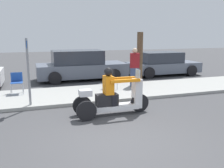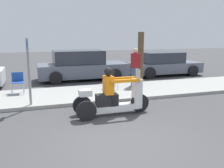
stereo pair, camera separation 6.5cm
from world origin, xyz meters
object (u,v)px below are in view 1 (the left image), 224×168
parked_car_lot_left (80,66)px  folding_chair_curbside (17,81)px  motorcycle_trike (112,98)px  spectator_end_of_line (135,68)px  folding_chair_set_back (110,77)px  street_sign (28,69)px  parked_car_lot_far (162,64)px  tree_trunk (140,58)px

parked_car_lot_left → folding_chair_curbside: bearing=-138.3°
motorcycle_trike → spectator_end_of_line: bearing=56.4°
folding_chair_set_back → street_sign: 3.74m
folding_chair_set_back → street_sign: street_sign is taller
parked_car_lot_left → street_sign: 5.41m
street_sign → folding_chair_set_back: bearing=25.4°
street_sign → parked_car_lot_left: bearing=60.6°
parked_car_lot_far → tree_trunk: size_ratio=1.76×
parked_car_lot_left → tree_trunk: bearing=-44.3°
spectator_end_of_line → street_sign: bearing=-159.3°
folding_chair_curbside → spectator_end_of_line: bearing=-2.4°
folding_chair_set_back → parked_car_lot_far: bearing=36.1°
street_sign → spectator_end_of_line: bearing=20.7°
folding_chair_set_back → parked_car_lot_left: bearing=102.3°
tree_trunk → street_sign: (-5.05, -2.34, -0.01)m
parked_car_lot_left → folding_chair_set_back: bearing=-77.7°
folding_chair_curbside → parked_car_lot_far: (8.07, 2.78, 0.03)m
spectator_end_of_line → folding_chair_set_back: 1.24m
folding_chair_curbside → folding_chair_set_back: 3.81m
folding_chair_set_back → tree_trunk: (1.72, 0.77, 0.70)m
spectator_end_of_line → parked_car_lot_far: (3.08, 2.98, -0.29)m
parked_car_lot_far → street_sign: 8.95m
motorcycle_trike → street_sign: (-2.38, 1.50, 0.79)m
spectator_end_of_line → parked_car_lot_far: 4.30m
spectator_end_of_line → folding_chair_curbside: (-4.99, 0.21, -0.32)m
folding_chair_set_back → parked_car_lot_left: 3.19m
motorcycle_trike → parked_car_lot_left: size_ratio=0.50×
spectator_end_of_line → parked_car_lot_left: spectator_end_of_line is taller
tree_trunk → street_sign: 5.56m
parked_car_lot_left → tree_trunk: tree_trunk is taller
tree_trunk → motorcycle_trike: bearing=-124.8°
spectator_end_of_line → street_sign: (-4.51, -1.71, 0.37)m
parked_car_lot_far → tree_trunk: 3.53m
motorcycle_trike → street_sign: size_ratio=1.08×
folding_chair_set_back → folding_chair_curbside: bearing=174.9°
folding_chair_curbside → folding_chair_set_back: (3.80, -0.34, 0.00)m
tree_trunk → folding_chair_curbside: bearing=-175.5°
motorcycle_trike → street_sign: bearing=147.7°
parked_car_lot_far → parked_car_lot_left: bearing=180.0°
folding_chair_set_back → parked_car_lot_far: size_ratio=0.19×
folding_chair_curbside → folding_chair_set_back: same height
tree_trunk → street_sign: size_ratio=1.10×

